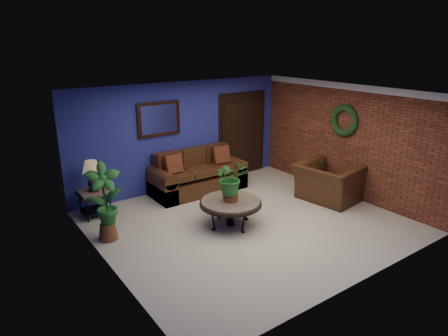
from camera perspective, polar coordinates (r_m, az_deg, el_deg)
floor at (r=7.84m, az=3.50°, el=-7.81°), size 5.50×5.50×0.00m
wall_back at (r=9.39m, az=-5.97°, el=4.59°), size 5.50×0.04×2.50m
wall_left at (r=6.13m, az=-16.81°, el=-3.42°), size 0.04×5.00×2.50m
wall_right_brick at (r=9.31m, az=17.01°, el=3.78°), size 0.04×5.00×2.50m
ceiling at (r=7.12m, az=3.89°, el=10.63°), size 5.50×5.00×0.02m
crown_molding at (r=9.09m, az=17.57°, el=10.99°), size 0.03×5.00×0.14m
wall_mirror at (r=8.98m, az=-9.28°, el=6.92°), size 1.02×0.06×0.77m
closet_door at (r=10.36m, az=2.62°, el=4.80°), size 1.44×0.06×2.18m
wreath at (r=9.20m, az=16.78°, el=6.52°), size 0.16×0.72×0.72m
sofa at (r=9.35m, az=-3.96°, el=-1.32°), size 2.20×0.95×0.99m
coffee_table at (r=7.55m, az=0.94°, el=-5.07°), size 1.18×1.18×0.51m
end_table at (r=8.38m, az=-18.03°, el=-3.93°), size 0.58×0.58×0.53m
table_lamp at (r=8.21m, az=-18.37°, el=-0.58°), size 0.36×0.36×0.60m
side_chair at (r=9.38m, az=-3.36°, el=0.07°), size 0.48×0.48×0.93m
armchair at (r=9.03m, az=14.66°, el=-2.01°), size 1.27×1.41×0.82m
coffee_plant at (r=7.37m, az=0.96°, el=-1.51°), size 0.68×0.61×0.80m
floor_plant at (r=9.49m, az=13.10°, el=-0.96°), size 0.37×0.31×0.79m
tall_plant at (r=7.21m, az=-16.65°, el=-4.33°), size 0.66×0.49×1.41m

